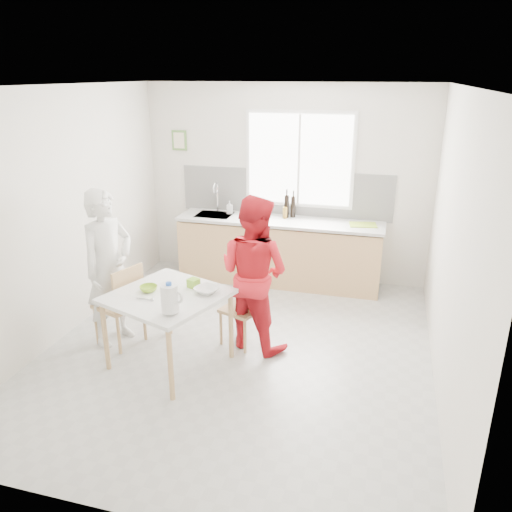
{
  "coord_description": "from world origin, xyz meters",
  "views": [
    {
      "loc": [
        1.42,
        -4.49,
        2.81
      ],
      "look_at": [
        0.14,
        0.2,
        1.02
      ],
      "focal_mm": 35.0,
      "sensor_mm": 36.0,
      "label": 1
    }
  ],
  "objects": [
    {
      "name": "ground",
      "position": [
        0.0,
        0.0,
        0.0
      ],
      "size": [
        4.5,
        4.5,
        0.0
      ],
      "primitive_type": "plane",
      "color": "#B7B7B2",
      "rests_on": "ground"
    },
    {
      "name": "cutting_board",
      "position": [
        1.12,
        1.97,
        0.93
      ],
      "size": [
        0.39,
        0.3,
        0.01
      ],
      "primitive_type": "cube",
      "rotation": [
        0.0,
        0.0,
        0.17
      ],
      "color": "#9ABF2C",
      "rests_on": "kitchen_counter"
    },
    {
      "name": "chair_left",
      "position": [
        -1.23,
        -0.19,
        0.5
      ],
      "size": [
        0.54,
        0.54,
        0.92
      ],
      "rotation": [
        0.0,
        0.0,
        -1.91
      ],
      "color": "tan",
      "rests_on": "ground"
    },
    {
      "name": "bowl_white",
      "position": [
        -0.23,
        -0.29,
        0.8
      ],
      "size": [
        0.3,
        0.3,
        0.06
      ],
      "primitive_type": "imported",
      "rotation": [
        0.0,
        0.0,
        -0.34
      ],
      "color": "white",
      "rests_on": "dining_table"
    },
    {
      "name": "room_shell",
      "position": [
        0.0,
        0.0,
        1.64
      ],
      "size": [
        4.5,
        4.5,
        4.5
      ],
      "color": "silver",
      "rests_on": "ground"
    },
    {
      "name": "soap_bottle",
      "position": [
        -0.76,
        2.07,
        1.01
      ],
      "size": [
        0.1,
        0.1,
        0.18
      ],
      "primitive_type": "imported",
      "rotation": [
        0.0,
        0.0,
        0.24
      ],
      "color": "#999999",
      "rests_on": "kitchen_counter"
    },
    {
      "name": "chair_far",
      "position": [
        0.01,
        0.22,
        0.45
      ],
      "size": [
        0.48,
        0.48,
        0.82
      ],
      "rotation": [
        0.0,
        0.0,
        -0.34
      ],
      "color": "tan",
      "rests_on": "ground"
    },
    {
      "name": "person_red",
      "position": [
        0.12,
        0.18,
        0.84
      ],
      "size": [
        0.98,
        0.87,
        1.67
      ],
      "primitive_type": "imported",
      "rotation": [
        0.0,
        0.0,
        2.8
      ],
      "color": "red",
      "rests_on": "ground"
    },
    {
      "name": "wine_bottle_a",
      "position": [
        0.07,
        2.08,
        1.08
      ],
      "size": [
        0.07,
        0.07,
        0.32
      ],
      "primitive_type": "cylinder",
      "color": "black",
      "rests_on": "kitchen_counter"
    },
    {
      "name": "jar_amber",
      "position": [
        0.06,
        2.03,
        1.0
      ],
      "size": [
        0.06,
        0.06,
        0.16
      ],
      "primitive_type": "cylinder",
      "color": "olive",
      "rests_on": "kitchen_counter"
    },
    {
      "name": "bowl_green",
      "position": [
        -0.8,
        -0.4,
        0.8
      ],
      "size": [
        0.22,
        0.22,
        0.05
      ],
      "primitive_type": "imported",
      "rotation": [
        0.0,
        0.0,
        -0.34
      ],
      "color": "#93C42D",
      "rests_on": "dining_table"
    },
    {
      "name": "milk_jug",
      "position": [
        -0.38,
        -0.79,
        0.92
      ],
      "size": [
        0.22,
        0.16,
        0.28
      ],
      "rotation": [
        0.0,
        0.0,
        -0.34
      ],
      "color": "white",
      "rests_on": "dining_table"
    },
    {
      "name": "person_white",
      "position": [
        -1.39,
        -0.14,
        0.86
      ],
      "size": [
        0.6,
        0.73,
        1.71
      ],
      "primitive_type": "imported",
      "rotation": [
        0.0,
        0.0,
        1.23
      ],
      "color": "white",
      "rests_on": "ground"
    },
    {
      "name": "picture_frame",
      "position": [
        -1.55,
        2.23,
        1.9
      ],
      "size": [
        0.22,
        0.03,
        0.28
      ],
      "color": "#5D9041",
      "rests_on": "room_shell"
    },
    {
      "name": "backsplash",
      "position": [
        0.0,
        2.24,
        1.23
      ],
      "size": [
        3.0,
        0.02,
        0.65
      ],
      "primitive_type": "cube",
      "color": "white",
      "rests_on": "room_shell"
    },
    {
      "name": "green_box",
      "position": [
        -0.4,
        -0.19,
        0.82
      ],
      "size": [
        0.13,
        0.13,
        0.09
      ],
      "primitive_type": "cube",
      "rotation": [
        0.0,
        0.0,
        -0.34
      ],
      "color": "#7FBE2B",
      "rests_on": "dining_table"
    },
    {
      "name": "spoon",
      "position": [
        -0.74,
        -0.6,
        0.78
      ],
      "size": [
        0.16,
        0.01,
        0.01
      ],
      "primitive_type": "cylinder",
      "rotation": [
        0.0,
        1.57,
        0.01
      ],
      "color": "#A5A5AA",
      "rests_on": "dining_table"
    },
    {
      "name": "dining_table",
      "position": [
        -0.59,
        -0.42,
        0.69
      ],
      "size": [
        1.28,
        1.28,
        0.77
      ],
      "rotation": [
        0.0,
        0.0,
        -0.34
      ],
      "color": "white",
      "rests_on": "ground"
    },
    {
      "name": "kitchen_counter",
      "position": [
        -0.0,
        1.95,
        0.42
      ],
      "size": [
        2.84,
        0.64,
        1.37
      ],
      "color": "tan",
      "rests_on": "ground"
    },
    {
      "name": "wine_bottle_b",
      "position": [
        0.15,
        2.12,
        1.07
      ],
      "size": [
        0.07,
        0.07,
        0.3
      ],
      "primitive_type": "cylinder",
      "color": "black",
      "rests_on": "kitchen_counter"
    },
    {
      "name": "window",
      "position": [
        0.2,
        2.23,
        1.7
      ],
      "size": [
        1.5,
        0.06,
        1.3
      ],
      "color": "white",
      "rests_on": "room_shell"
    }
  ]
}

